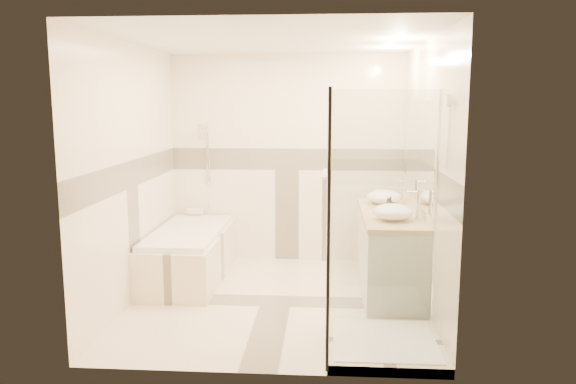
# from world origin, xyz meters

# --- Properties ---
(room) EXTENTS (2.82, 3.02, 2.52)m
(room) POSITION_xyz_m (0.06, 0.01, 1.26)
(room) COLOR beige
(room) RESTS_ON ground
(bathtub) EXTENTS (0.75, 1.70, 0.56)m
(bathtub) POSITION_xyz_m (-1.02, 0.65, 0.31)
(bathtub) COLOR beige
(bathtub) RESTS_ON ground
(vanity) EXTENTS (0.58, 1.62, 0.85)m
(vanity) POSITION_xyz_m (1.12, 0.30, 0.43)
(vanity) COLOR white
(vanity) RESTS_ON ground
(shower_enclosure) EXTENTS (0.96, 0.93, 2.04)m
(shower_enclosure) POSITION_xyz_m (0.83, -0.97, 0.51)
(shower_enclosure) COLOR beige
(shower_enclosure) RESTS_ON ground
(vessel_sink_near) EXTENTS (0.37, 0.37, 0.15)m
(vessel_sink_near) POSITION_xyz_m (1.10, 0.77, 0.92)
(vessel_sink_near) COLOR white
(vessel_sink_near) RESTS_ON vanity
(vessel_sink_far) EXTENTS (0.37, 0.37, 0.15)m
(vessel_sink_far) POSITION_xyz_m (1.10, -0.07, 0.92)
(vessel_sink_far) COLOR white
(vessel_sink_far) RESTS_ON vanity
(faucet_near) EXTENTS (0.11, 0.03, 0.26)m
(faucet_near) POSITION_xyz_m (1.32, 0.77, 1.00)
(faucet_near) COLOR silver
(faucet_near) RESTS_ON vanity
(faucet_far) EXTENTS (0.12, 0.03, 0.28)m
(faucet_far) POSITION_xyz_m (1.32, -0.07, 1.01)
(faucet_far) COLOR silver
(faucet_far) RESTS_ON vanity
(amenity_bottle_a) EXTENTS (0.10, 0.10, 0.18)m
(amenity_bottle_a) POSITION_xyz_m (1.10, 0.14, 0.94)
(amenity_bottle_a) COLOR black
(amenity_bottle_a) RESTS_ON vanity
(amenity_bottle_b) EXTENTS (0.12, 0.12, 0.14)m
(amenity_bottle_b) POSITION_xyz_m (1.10, 0.31, 0.92)
(amenity_bottle_b) COLOR black
(amenity_bottle_b) RESTS_ON vanity
(folded_towels) EXTENTS (0.23, 0.32, 0.09)m
(folded_towels) POSITION_xyz_m (1.10, 1.02, 0.90)
(folded_towels) COLOR white
(folded_towels) RESTS_ON vanity
(rolled_towel) EXTENTS (0.19, 0.09, 0.09)m
(rolled_towel) POSITION_xyz_m (-1.13, 1.42, 0.60)
(rolled_towel) COLOR white
(rolled_towel) RESTS_ON bathtub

